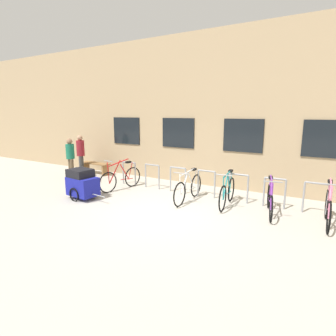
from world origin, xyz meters
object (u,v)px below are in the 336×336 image
person_by_bench (81,152)px  bicycle_white (188,188)px  bicycle_red (121,178)px  bicycle_pink (328,208)px  person_browsing (70,156)px  bicycle_purple (270,200)px  backpack (91,177)px  wooden_bench (95,166)px  bicycle_teal (227,192)px  bike_trailer (82,183)px

person_by_bench → bicycle_white: bearing=-8.9°
bicycle_red → bicycle_pink: size_ratio=0.99×
bicycle_red → person_browsing: size_ratio=1.09×
bicycle_white → bicycle_purple: 2.30m
person_browsing → person_by_bench: bearing=102.6°
bicycle_purple → backpack: size_ratio=3.90×
backpack → bicycle_white: bearing=-26.1°
bicycle_red → wooden_bench: bicycle_red is taller
bicycle_teal → bicycle_purple: bicycle_purple is taller
bicycle_red → bicycle_pink: (6.16, 0.02, 0.02)m
bicycle_white → person_by_bench: (-5.34, 0.84, 0.58)m
backpack → wooden_bench: bearing=103.9°
person_browsing → bicycle_pink: bearing=-1.0°
bicycle_pink → backpack: bicycle_pink is taller
bicycle_pink → wooden_bench: (-8.62, 1.28, -0.05)m
bicycle_red → person_by_bench: (-2.79, 0.84, 0.58)m
wooden_bench → person_browsing: person_browsing is taller
bicycle_purple → bicycle_teal: bearing=175.8°
bicycle_pink → bicycle_purple: bicycle_pink is taller
wooden_bench → backpack: size_ratio=3.20×
person_browsing → bicycle_purple: bearing=-0.8°
bicycle_purple → bike_trailer: bearing=-164.1°
bicycle_white → bicycle_red: 2.55m
bicycle_white → backpack: (-4.14, 0.16, -0.16)m
bicycle_pink → wooden_bench: 8.71m
bicycle_red → person_browsing: bearing=176.1°
bicycle_pink → wooden_bench: bicycle_pink is taller
bicycle_teal → bicycle_purple: bearing=-4.2°
bicycle_purple → backpack: 6.44m
bicycle_purple → bicycle_white: bearing=-178.2°
backpack → bike_trailer: bearing=-75.6°
bicycle_white → bike_trailer: bearing=-154.2°
bicycle_purple → bike_trailer: bicycle_purple is taller
bicycle_purple → wooden_bench: bicycle_purple is taller
bicycle_pink → wooden_bench: size_ratio=1.26×
bike_trailer → person_browsing: bearing=145.5°
bicycle_purple → wooden_bench: (-7.32, 1.22, -0.02)m
bicycle_white → bike_trailer: size_ratio=1.23×
bicycle_white → bicycle_purple: bearing=1.8°
bicycle_teal → bicycle_pink: bearing=-3.3°
bicycle_red → backpack: (-1.58, 0.16, -0.16)m
bicycle_red → person_by_bench: bearing=163.2°
bicycle_teal → bike_trailer: (-4.04, -1.56, 0.08)m
bicycle_red → bike_trailer: 1.44m
wooden_bench → person_browsing: size_ratio=0.88×
bike_trailer → bicycle_red: bearing=76.1°
bicycle_pink → backpack: (-7.74, 0.14, -0.18)m
bicycle_white → wooden_bench: bicycle_white is taller
bicycle_purple → wooden_bench: size_ratio=1.22×
bicycle_purple → wooden_bench: 7.42m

